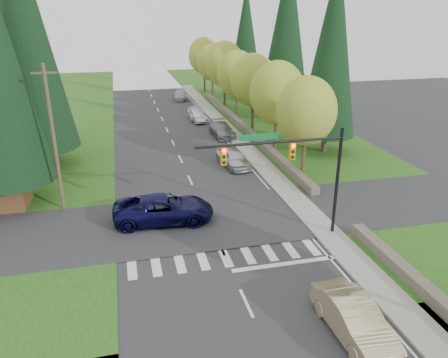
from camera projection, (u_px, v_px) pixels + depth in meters
name	position (u px, v px, depth m)	size (l,w,h in m)	color
ground	(241.00, 291.00, 21.76)	(120.00, 120.00, 0.00)	#28282B
grass_east	(314.00, 152.00, 42.69)	(14.00, 110.00, 0.06)	#215115
grass_west	(30.00, 174.00, 37.03)	(14.00, 110.00, 0.06)	#215115
cross_street	(209.00, 220.00, 29.00)	(120.00, 8.00, 0.10)	#28282B
sidewalk_east	(248.00, 150.00, 43.16)	(1.80, 80.00, 0.13)	gray
curb_east	(240.00, 151.00, 42.97)	(0.20, 80.00, 0.13)	gray
stone_wall_south	(431.00, 296.00, 20.78)	(0.70, 14.00, 0.70)	#4C4438
stone_wall_north	(243.00, 127.00, 50.67)	(0.70, 40.00, 0.70)	#4C4438
traffic_signal	(294.00, 161.00, 24.97)	(8.70, 0.37, 6.80)	black
utility_pole	(54.00, 139.00, 28.68)	(1.60, 0.24, 10.00)	#473828
decid_tree_0	(306.00, 111.00, 34.40)	(4.80, 4.80, 8.37)	#38281C
decid_tree_1	(277.00, 93.00, 40.69)	(5.20, 5.20, 8.80)	#38281C
decid_tree_2	(253.00, 80.00, 46.94)	(5.00, 5.00, 8.82)	#38281C
decid_tree_3	(237.00, 74.00, 53.39)	(5.00, 5.00, 8.55)	#38281C
decid_tree_4	(224.00, 64.00, 59.61)	(5.40, 5.40, 9.18)	#38281C
decid_tree_5	(212.00, 62.00, 66.10)	(4.80, 4.80, 8.30)	#38281C
decid_tree_6	(204.00, 56.00, 72.34)	(5.20, 5.20, 8.86)	#38281C
conifer_w_c	(25.00, 33.00, 34.96)	(6.46, 6.46, 20.80)	#38281C
conifer_w_e	(15.00, 42.00, 40.32)	(5.78, 5.78, 18.80)	#38281C
conifer_e_a	(332.00, 48.00, 39.35)	(5.44, 5.44, 17.80)	#38281C
conifer_e_b	(287.00, 30.00, 51.88)	(6.12, 6.12, 19.80)	#38281C
conifer_e_c	(246.00, 36.00, 64.89)	(5.10, 5.10, 16.80)	#38281C
sedan_champagne	(354.00, 319.00, 18.51)	(1.75, 5.02, 1.65)	beige
suv_navy	(164.00, 209.00, 28.53)	(2.99, 6.49, 1.80)	#0B0A36
parked_car_a	(233.00, 158.00, 38.68)	(1.90, 4.72, 1.61)	#BABABF
parked_car_b	(222.00, 130.00, 47.87)	(2.06, 5.08, 1.47)	gray
parked_car_c	(198.00, 117.00, 54.08)	(1.37, 3.94, 1.30)	#BAB9BE
parked_car_d	(195.00, 113.00, 55.61)	(1.79, 4.46, 1.52)	silver
parked_car_e	(181.00, 95.00, 67.44)	(1.95, 4.79, 1.39)	#9A999E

